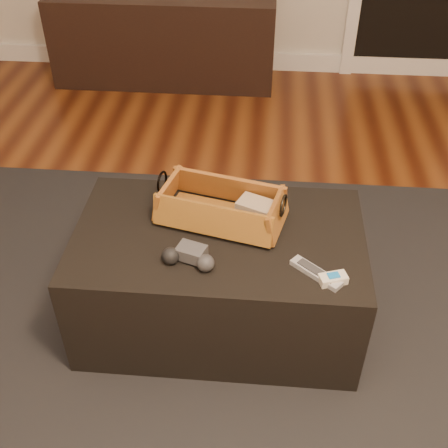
# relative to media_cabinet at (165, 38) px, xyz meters

# --- Properties ---
(floor) EXTENTS (5.00, 5.50, 0.01)m
(floor) POSITION_rel_media_cabinet_xyz_m (0.39, -2.51, -0.29)
(floor) COLOR brown
(floor) RESTS_ON ground
(baseboard) EXTENTS (5.00, 0.04, 0.12)m
(baseboard) POSITION_rel_media_cabinet_xyz_m (0.39, 0.22, -0.22)
(baseboard) COLOR white
(baseboard) RESTS_ON floor
(media_cabinet) EXTENTS (1.45, 0.45, 0.57)m
(media_cabinet) POSITION_rel_media_cabinet_xyz_m (0.00, 0.00, 0.00)
(media_cabinet) COLOR black
(media_cabinet) RESTS_ON floor
(area_rug) EXTENTS (2.60, 2.00, 0.01)m
(area_rug) POSITION_rel_media_cabinet_xyz_m (0.56, -2.19, -0.28)
(area_rug) COLOR black
(area_rug) RESTS_ON floor
(ottoman) EXTENTS (1.00, 0.60, 0.42)m
(ottoman) POSITION_rel_media_cabinet_xyz_m (0.56, -2.14, -0.06)
(ottoman) COLOR black
(ottoman) RESTS_ON area_rug
(tv_remote) EXTENTS (0.24, 0.08, 0.02)m
(tv_remote) POSITION_rel_media_cabinet_xyz_m (0.54, -2.08, 0.18)
(tv_remote) COLOR black
(tv_remote) RESTS_ON wicker_basket
(cloth_bundle) EXTENTS (0.14, 0.12, 0.07)m
(cloth_bundle) POSITION_rel_media_cabinet_xyz_m (0.68, -2.06, 0.20)
(cloth_bundle) COLOR tan
(cloth_bundle) RESTS_ON wicker_basket
(wicker_basket) EXTENTS (0.48, 0.32, 0.15)m
(wicker_basket) POSITION_rel_media_cabinet_xyz_m (0.56, -2.07, 0.20)
(wicker_basket) COLOR #AF7327
(wicker_basket) RESTS_ON ottoman
(game_controller) EXTENTS (0.18, 0.12, 0.06)m
(game_controller) POSITION_rel_media_cabinet_xyz_m (0.48, -2.30, 0.18)
(game_controller) COLOR #3D3D40
(game_controller) RESTS_ON ottoman
(silver_remote) EXTENTS (0.16, 0.15, 0.02)m
(silver_remote) POSITION_rel_media_cabinet_xyz_m (0.88, -2.32, 0.16)
(silver_remote) COLOR #AAABB2
(silver_remote) RESTS_ON ottoman
(cream_gadget) EXTENTS (0.09, 0.07, 0.03)m
(cream_gadget) POSITION_rel_media_cabinet_xyz_m (0.93, -2.35, 0.16)
(cream_gadget) COLOR silver
(cream_gadget) RESTS_ON ottoman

